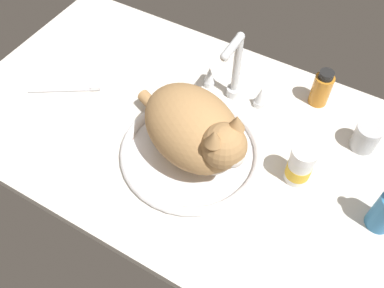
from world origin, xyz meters
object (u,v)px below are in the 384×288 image
(amber_bottle, at_px, (322,88))
(cat, at_px, (197,131))
(pill_bottle, at_px, (301,165))
(faucet, at_px, (235,75))
(sink_basin, at_px, (192,151))
(metal_jar, at_px, (366,137))
(toothbrush, at_px, (66,89))

(amber_bottle, bearing_deg, cat, -120.56)
(pill_bottle, xyz_separation_m, amber_bottle, (-0.04, 0.25, -0.00))
(amber_bottle, bearing_deg, faucet, -154.68)
(sink_basin, height_order, faucet, faucet)
(faucet, xyz_separation_m, amber_bottle, (0.21, 0.10, -0.03))
(sink_basin, height_order, amber_bottle, amber_bottle)
(metal_jar, height_order, amber_bottle, amber_bottle)
(faucet, height_order, toothbrush, faucet)
(pill_bottle, bearing_deg, faucet, 147.74)
(cat, relative_size, amber_bottle, 3.29)
(sink_basin, bearing_deg, toothbrush, 178.51)
(faucet, bearing_deg, cat, -86.14)
(metal_jar, xyz_separation_m, amber_bottle, (-0.15, 0.09, 0.01))
(faucet, xyz_separation_m, pill_bottle, (0.24, -0.15, -0.03))
(cat, relative_size, metal_jar, 4.95)
(faucet, height_order, pill_bottle, faucet)
(sink_basin, relative_size, toothbrush, 2.03)
(toothbrush, bearing_deg, cat, -2.25)
(sink_basin, distance_m, amber_bottle, 0.38)
(sink_basin, height_order, pill_bottle, pill_bottle)
(sink_basin, relative_size, faucet, 1.67)
(pill_bottle, bearing_deg, amber_bottle, 98.65)
(sink_basin, distance_m, faucet, 0.23)
(faucet, distance_m, cat, 0.23)
(amber_bottle, height_order, toothbrush, amber_bottle)
(faucet, distance_m, pill_bottle, 0.29)
(faucet, relative_size, toothbrush, 1.21)
(cat, height_order, metal_jar, cat)
(cat, relative_size, toothbrush, 2.04)
(toothbrush, bearing_deg, pill_bottle, 4.85)
(sink_basin, distance_m, metal_jar, 0.42)
(sink_basin, height_order, metal_jar, metal_jar)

